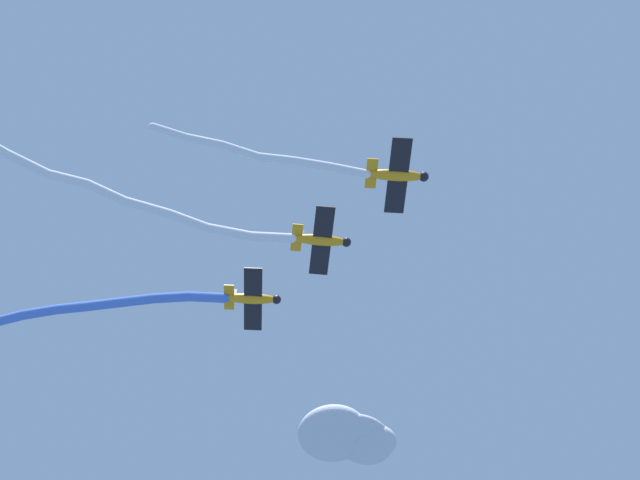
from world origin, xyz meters
The scene contains 7 objects.
airplane_lead centered at (-1.18, -1.25, 59.27)m, with size 5.93×4.98×1.57m.
smoke_trail_lead centered at (-6.47, -9.98, 60.44)m, with size 8.33×14.61×3.12m.
airplane_left_wing centered at (-9.16, -2.03, 59.52)m, with size 6.01×4.91×1.57m.
smoke_trail_left_wing centered at (-16.13, -15.44, 61.38)m, with size 10.60×24.44×5.05m.
airplane_right_wing centered at (-17.12, -2.82, 59.77)m, with size 5.90×5.00×1.57m.
smoke_trail_right_wing centered at (-25.54, -12.53, 59.36)m, with size 15.70×15.60×2.18m.
cloud_west centered at (-36.97, 23.87, 75.88)m, with size 10.84×13.03×4.16m.
Camera 1 is at (19.61, -24.72, 3.11)m, focal length 49.31 mm.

